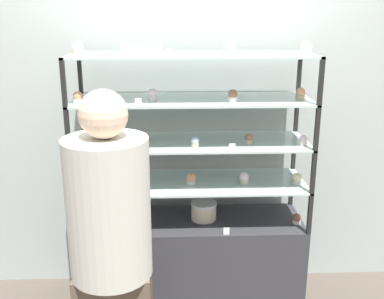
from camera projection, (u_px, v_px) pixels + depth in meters
name	position (u px, v px, depth m)	size (l,w,h in m)	color
back_wall	(190.00, 105.00, 3.03)	(8.00, 0.05, 2.60)	#A8B2AD
display_base	(192.00, 263.00, 2.95)	(1.40, 0.46, 0.63)	#333338
display_riser_lower	(192.00, 184.00, 2.79)	(1.40, 0.46, 0.26)	black
display_riser_middle	(192.00, 144.00, 2.72)	(1.40, 0.46, 0.26)	black
display_riser_upper	(192.00, 101.00, 2.64)	(1.40, 0.46, 0.26)	black
display_riser_top	(192.00, 56.00, 2.56)	(1.40, 0.46, 0.26)	black
layer_cake_centerpiece	(204.00, 211.00, 2.85)	(0.17, 0.17, 0.12)	beige
sheet_cake_frosted	(141.00, 49.00, 2.54)	(0.22, 0.14, 0.06)	beige
cupcake_0	(87.00, 223.00, 2.74)	(0.05, 0.05, 0.07)	beige
cupcake_1	(297.00, 219.00, 2.80)	(0.05, 0.05, 0.07)	beige
price_tag_0	(226.00, 231.00, 2.66)	(0.04, 0.00, 0.04)	white
cupcake_2	(88.00, 181.00, 2.71)	(0.06, 0.06, 0.07)	white
cupcake_3	(141.00, 182.00, 2.69)	(0.06, 0.06, 0.07)	#CCB28C
cupcake_4	(191.00, 179.00, 2.74)	(0.06, 0.06, 0.07)	beige
cupcake_5	(244.00, 178.00, 2.75)	(0.06, 0.06, 0.07)	beige
cupcake_6	(297.00, 179.00, 2.75)	(0.06, 0.06, 0.07)	white
price_tag_1	(133.00, 192.00, 2.57)	(0.04, 0.00, 0.04)	white
cupcake_7	(83.00, 141.00, 2.62)	(0.05, 0.05, 0.06)	beige
cupcake_8	(136.00, 139.00, 2.64)	(0.05, 0.05, 0.06)	white
cupcake_9	(195.00, 142.00, 2.59)	(0.05, 0.05, 0.06)	#CCB28C
cupcake_10	(249.00, 139.00, 2.65)	(0.05, 0.05, 0.06)	#CCB28C
cupcake_11	(303.00, 140.00, 2.62)	(0.05, 0.05, 0.06)	beige
price_tag_2	(232.00, 147.00, 2.51)	(0.04, 0.00, 0.04)	white
cupcake_12	(78.00, 98.00, 2.49)	(0.05, 0.05, 0.07)	beige
cupcake_13	(153.00, 95.00, 2.57)	(0.05, 0.05, 0.07)	white
cupcake_14	(233.00, 96.00, 2.54)	(0.05, 0.05, 0.07)	white
cupcake_15	(301.00, 94.00, 2.60)	(0.05, 0.05, 0.07)	#CCB28C
price_tag_3	(138.00, 102.00, 2.42)	(0.04, 0.00, 0.04)	white
cupcake_16	(77.00, 48.00, 2.48)	(0.06, 0.06, 0.08)	#CCB28C
cupcake_17	(229.00, 49.00, 2.45)	(0.06, 0.06, 0.08)	beige
cupcake_18	(306.00, 48.00, 2.51)	(0.06, 0.06, 0.08)	white
price_tag_4	(169.00, 53.00, 2.35)	(0.04, 0.00, 0.04)	white
customer_figure	(111.00, 251.00, 2.05)	(0.37, 0.37, 1.60)	brown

